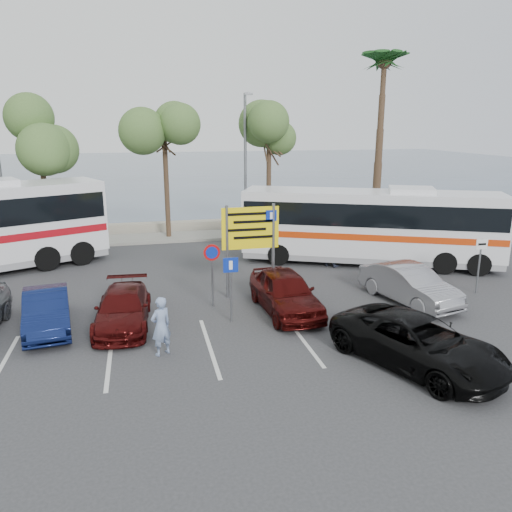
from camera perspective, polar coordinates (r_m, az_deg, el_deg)
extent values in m
plane|color=#313134|center=(16.45, -1.64, -8.44)|extent=(120.00, 120.00, 0.00)
cube|color=gray|center=(29.67, -7.03, 2.27)|extent=(44.00, 2.40, 0.15)
cube|color=gray|center=(31.57, -7.44, 3.44)|extent=(48.00, 0.80, 0.60)
plane|color=#3B4F5E|center=(75.15, -10.91, 9.70)|extent=(140.00, 140.00, 0.00)
cylinder|color=#382619|center=(29.50, -22.92, 6.26)|extent=(0.28, 0.28, 5.04)
cylinder|color=#382619|center=(29.06, -10.17, 7.64)|extent=(0.28, 0.28, 5.60)
cylinder|color=#382619|center=(29.99, 1.46, 7.69)|extent=(0.28, 0.28, 5.18)
cylinder|color=#382619|center=(32.26, 13.90, 12.07)|extent=(0.48, 0.48, 10.00)
cylinder|color=slate|center=(29.36, -27.22, 8.68)|extent=(0.16, 0.16, 8.00)
cylinder|color=slate|center=(29.12, -1.23, 10.26)|extent=(0.16, 0.16, 8.00)
cylinder|color=slate|center=(28.62, -1.08, 18.09)|extent=(0.12, 0.90, 0.12)
cube|color=slate|center=(28.13, -0.86, 18.05)|extent=(0.45, 0.25, 0.12)
cylinder|color=slate|center=(18.86, -3.31, 0.41)|extent=(0.12, 0.12, 3.60)
cylinder|color=slate|center=(19.24, 1.98, 0.71)|extent=(0.12, 0.12, 3.60)
cube|color=yellow|center=(18.83, -0.65, 3.22)|extent=(2.20, 0.06, 1.60)
cube|color=#0C2699|center=(18.88, 1.75, 4.64)|extent=(0.42, 0.01, 0.42)
cylinder|color=slate|center=(18.19, -5.02, -2.47)|extent=(0.07, 0.07, 2.20)
cylinder|color=#B20C0C|center=(17.90, -5.08, 0.40)|extent=(0.60, 0.03, 0.60)
cylinder|color=slate|center=(16.75, -2.88, -3.98)|extent=(0.07, 0.07, 2.20)
cube|color=#0C2699|center=(16.46, -2.91, -1.04)|extent=(0.50, 0.03, 0.50)
cylinder|color=slate|center=(21.40, 24.12, -1.08)|extent=(0.07, 0.07, 2.20)
cube|color=white|center=(21.17, 24.41, 1.24)|extent=(0.50, 0.03, 0.40)
cube|color=silver|center=(24.16, 12.88, 3.77)|extent=(11.84, 7.16, 2.91)
cube|color=black|center=(24.07, 12.95, 4.98)|extent=(11.64, 7.10, 1.04)
cube|color=#C1340B|center=(24.25, 12.81, 2.68)|extent=(11.75, 7.14, 0.30)
cube|color=gray|center=(24.47, 12.68, 0.42)|extent=(11.72, 7.09, 0.54)
cube|color=silver|center=(23.91, 13.10, 7.47)|extent=(2.45, 2.25, 0.24)
imported|color=#0F1946|center=(17.62, -22.80, -5.77)|extent=(1.94, 4.09, 1.29)
imported|color=#440B0B|center=(17.13, -14.96, -5.81)|extent=(1.97, 4.27, 1.21)
imported|color=#400A09|center=(17.74, 3.37, -4.10)|extent=(1.98, 4.46, 1.49)
imported|color=black|center=(14.61, 18.00, -9.35)|extent=(4.14, 5.52, 1.39)
imported|color=gray|center=(19.52, 17.13, -3.11)|extent=(2.43, 4.47, 1.40)
imported|color=#7D91B7|center=(14.72, -10.81, -7.88)|extent=(0.77, 0.69, 1.77)
imported|color=#33394D|center=(23.60, 8.53, 1.25)|extent=(1.22, 1.24, 2.01)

